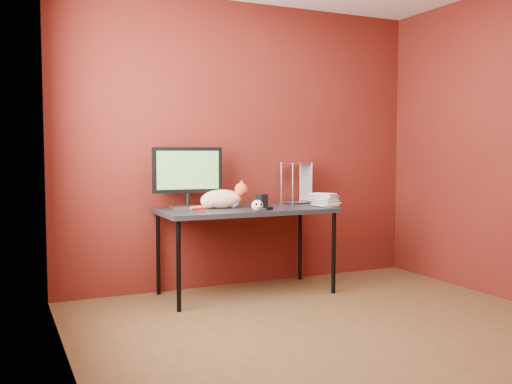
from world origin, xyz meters
name	(u,v)px	position (x,y,z in m)	size (l,w,h in m)	color
room	(352,119)	(0.00, 0.00, 1.45)	(3.52, 3.52, 2.61)	#4F341B
desk	(246,214)	(-0.15, 1.37, 0.70)	(1.50, 0.70, 0.75)	black
monitor	(188,174)	(-0.62, 1.54, 1.04)	(0.61, 0.21, 0.52)	#AAABAF
cat	(222,199)	(-0.35, 1.44, 0.83)	(0.51, 0.25, 0.24)	orange
skull_mug	(257,206)	(-0.18, 1.08, 0.80)	(0.09, 0.10, 0.09)	silver
speaker	(262,201)	(0.00, 1.36, 0.80)	(0.10, 0.10, 0.12)	black
book_stack	(318,134)	(0.48, 1.22, 1.39)	(0.25, 0.27, 1.29)	beige
wire_rack	(297,183)	(0.47, 1.60, 0.94)	(0.25, 0.21, 0.39)	#AAABAF
pocket_knife	(200,211)	(-0.62, 1.22, 0.76)	(0.08, 0.02, 0.02)	#9F0C15
black_gadget	(270,209)	(-0.04, 1.14, 0.76)	(0.05, 0.03, 0.02)	black
washer	(261,209)	(-0.08, 1.23, 0.75)	(0.05, 0.05, 0.00)	#AAABAF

